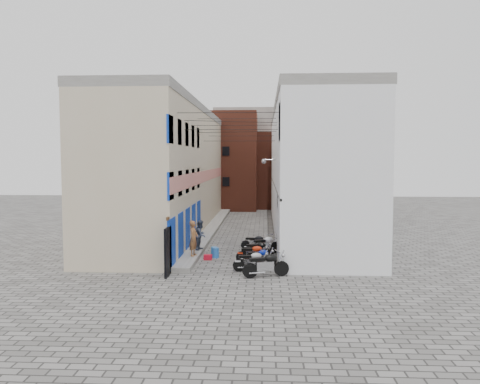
% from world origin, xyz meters
% --- Properties ---
extents(ground, '(90.00, 90.00, 0.00)m').
position_xyz_m(ground, '(0.00, 0.00, 0.00)').
color(ground, '#555350').
rests_on(ground, ground).
extents(plinth, '(0.90, 26.00, 0.25)m').
position_xyz_m(plinth, '(-2.05, 13.00, 0.12)').
color(plinth, slate).
rests_on(plinth, ground).
extents(building_left, '(5.10, 27.00, 9.00)m').
position_xyz_m(building_left, '(-4.98, 12.95, 4.50)').
color(building_left, '#C1B192').
rests_on(building_left, ground).
extents(building_right, '(5.94, 26.00, 9.00)m').
position_xyz_m(building_right, '(5.00, 13.00, 4.51)').
color(building_right, white).
rests_on(building_right, ground).
extents(building_far_brick_left, '(6.00, 6.00, 10.00)m').
position_xyz_m(building_far_brick_left, '(-2.00, 28.00, 5.00)').
color(building_far_brick_left, maroon).
rests_on(building_far_brick_left, ground).
extents(building_far_brick_right, '(5.00, 6.00, 8.00)m').
position_xyz_m(building_far_brick_right, '(3.00, 30.00, 4.00)').
color(building_far_brick_right, maroon).
rests_on(building_far_brick_right, ground).
extents(building_far_concrete, '(8.00, 5.00, 11.00)m').
position_xyz_m(building_far_concrete, '(0.00, 34.00, 5.50)').
color(building_far_concrete, slate).
rests_on(building_far_concrete, ground).
extents(far_shopfront, '(2.00, 0.30, 2.40)m').
position_xyz_m(far_shopfront, '(0.00, 25.20, 1.20)').
color(far_shopfront, black).
rests_on(far_shopfront, ground).
extents(overhead_wires, '(5.80, 13.02, 1.32)m').
position_xyz_m(overhead_wires, '(0.00, 7.64, 7.12)').
color(overhead_wires, black).
rests_on(overhead_wires, ground).
extents(motorcycle_a, '(2.25, 1.31, 1.24)m').
position_xyz_m(motorcycle_a, '(1.88, -0.44, 0.62)').
color(motorcycle_a, black).
rests_on(motorcycle_a, ground).
extents(motorcycle_b, '(1.90, 0.91, 1.06)m').
position_xyz_m(motorcycle_b, '(1.24, 0.65, 0.53)').
color(motorcycle_b, '#B4B5B9').
rests_on(motorcycle_b, ground).
extents(motorcycle_c, '(1.76, 0.85, 0.98)m').
position_xyz_m(motorcycle_c, '(1.58, 1.67, 0.49)').
color(motorcycle_c, '#0B20A9').
rests_on(motorcycle_c, ground).
extents(motorcycle_d, '(1.79, 0.63, 1.03)m').
position_xyz_m(motorcycle_d, '(1.25, 2.49, 0.51)').
color(motorcycle_d, red).
rests_on(motorcycle_d, ground).
extents(motorcycle_e, '(1.75, 0.59, 1.01)m').
position_xyz_m(motorcycle_e, '(1.45, 3.59, 0.50)').
color(motorcycle_e, black).
rests_on(motorcycle_e, ground).
extents(motorcycle_f, '(2.02, 1.62, 1.16)m').
position_xyz_m(motorcycle_f, '(1.85, 4.62, 0.58)').
color(motorcycle_f, silver).
rests_on(motorcycle_f, ground).
extents(motorcycle_g, '(1.77, 0.73, 1.00)m').
position_xyz_m(motorcycle_g, '(1.31, 5.71, 0.50)').
color(motorcycle_g, black).
rests_on(motorcycle_g, ground).
extents(person_a, '(0.56, 0.74, 1.82)m').
position_xyz_m(person_a, '(-1.84, 2.78, 1.16)').
color(person_a, '#905B34').
rests_on(person_a, plinth).
extents(person_b, '(0.80, 0.92, 1.64)m').
position_xyz_m(person_b, '(-1.70, 4.42, 1.07)').
color(person_b, '#394256').
rests_on(person_b, plinth).
extents(water_jug_near, '(0.38, 0.38, 0.53)m').
position_xyz_m(water_jug_near, '(-0.78, 3.50, 0.27)').
color(water_jug_near, blue).
rests_on(water_jug_near, ground).
extents(water_jug_far, '(0.39, 0.39, 0.53)m').
position_xyz_m(water_jug_far, '(-0.89, 3.77, 0.26)').
color(water_jug_far, '#2570BB').
rests_on(water_jug_far, ground).
extents(red_crate, '(0.42, 0.32, 0.26)m').
position_xyz_m(red_crate, '(-1.13, 2.99, 0.13)').
color(red_crate, red).
rests_on(red_crate, ground).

